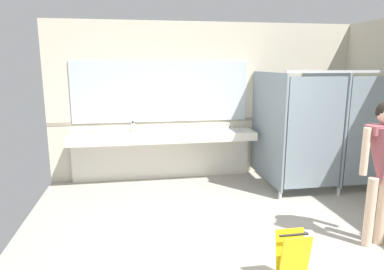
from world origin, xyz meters
TOP-DOWN VIEW (x-y plane):
  - ground_plane at (0.00, 0.00)m, footprint 5.87×6.38m
  - wall_back at (0.00, 2.95)m, footprint 5.87×0.12m
  - wall_back_tile_band at (0.00, 2.89)m, footprint 5.87×0.01m
  - vanity_counter at (-0.94, 2.68)m, footprint 3.24×0.56m
  - mirror_panel at (-0.94, 2.88)m, footprint 3.14×0.02m
  - bathroom_stalls at (1.78, 1.95)m, footprint 2.05×1.43m
  - person_standing at (1.29, 0.03)m, footprint 0.58×0.46m
  - soap_dispenser at (-1.46, 2.76)m, footprint 0.07×0.07m
  - wet_floor_sign at (-0.00, -0.53)m, footprint 0.28×0.19m

SIDE VIEW (x-z plane):
  - ground_plane at x=0.00m, z-range -0.10..0.00m
  - wet_floor_sign at x=0.00m, z-range 0.01..0.56m
  - vanity_counter at x=-0.94m, z-range 0.15..1.16m
  - soap_dispenser at x=-1.46m, z-range 0.88..1.07m
  - bathroom_stalls at x=1.78m, z-range 0.05..2.03m
  - wall_back_tile_band at x=0.00m, z-range 1.02..1.08m
  - person_standing at x=1.29m, z-range 0.23..1.90m
  - wall_back at x=0.00m, z-range 0.00..2.81m
  - mirror_panel at x=-0.94m, z-range 1.05..2.12m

